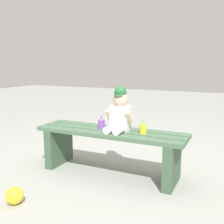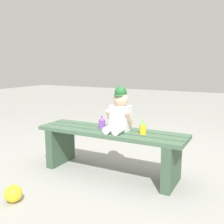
{
  "view_description": "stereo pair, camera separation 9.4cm",
  "coord_description": "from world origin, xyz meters",
  "px_view_note": "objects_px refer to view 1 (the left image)",
  "views": [
    {
      "loc": [
        1.04,
        -2.16,
        1.03
      ],
      "look_at": [
        0.04,
        -0.05,
        0.6
      ],
      "focal_mm": 42.96,
      "sensor_mm": 36.0,
      "label": 1
    },
    {
      "loc": [
        1.13,
        -2.12,
        1.03
      ],
      "look_at": [
        0.04,
        -0.05,
        0.6
      ],
      "focal_mm": 42.96,
      "sensor_mm": 36.0,
      "label": 2
    }
  ],
  "objects_px": {
    "child_figure": "(120,111)",
    "sippy_cup_right": "(143,127)",
    "park_bench": "(110,144)",
    "toy_ball": "(15,196)",
    "sippy_cup_left": "(101,123)"
  },
  "relations": [
    {
      "from": "park_bench",
      "to": "toy_ball",
      "type": "bearing_deg",
      "value": -115.78
    },
    {
      "from": "child_figure",
      "to": "sippy_cup_left",
      "type": "bearing_deg",
      "value": -175.86
    },
    {
      "from": "child_figure",
      "to": "sippy_cup_right",
      "type": "xyz_separation_m",
      "value": [
        0.23,
        -0.01,
        -0.12
      ]
    },
    {
      "from": "child_figure",
      "to": "sippy_cup_left",
      "type": "distance_m",
      "value": 0.21
    },
    {
      "from": "sippy_cup_left",
      "to": "sippy_cup_right",
      "type": "bearing_deg",
      "value": 0.0
    },
    {
      "from": "sippy_cup_right",
      "to": "toy_ball",
      "type": "relative_size",
      "value": 0.94
    },
    {
      "from": "sippy_cup_left",
      "to": "toy_ball",
      "type": "distance_m",
      "value": 0.97
    },
    {
      "from": "park_bench",
      "to": "child_figure",
      "type": "distance_m",
      "value": 0.33
    },
    {
      "from": "child_figure",
      "to": "sippy_cup_right",
      "type": "height_order",
      "value": "child_figure"
    },
    {
      "from": "park_bench",
      "to": "sippy_cup_right",
      "type": "height_order",
      "value": "sippy_cup_right"
    },
    {
      "from": "sippy_cup_right",
      "to": "toy_ball",
      "type": "height_order",
      "value": "sippy_cup_right"
    },
    {
      "from": "child_figure",
      "to": "toy_ball",
      "type": "height_order",
      "value": "child_figure"
    },
    {
      "from": "child_figure",
      "to": "sippy_cup_right",
      "type": "bearing_deg",
      "value": -3.21
    },
    {
      "from": "sippy_cup_right",
      "to": "toy_ball",
      "type": "distance_m",
      "value": 1.16
    },
    {
      "from": "park_bench",
      "to": "sippy_cup_left",
      "type": "distance_m",
      "value": 0.22
    }
  ]
}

